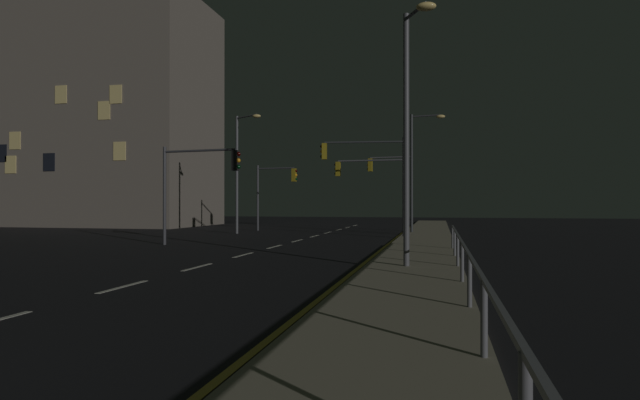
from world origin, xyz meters
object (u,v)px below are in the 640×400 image
traffic_light_far_left (275,185)px  street_lamp_median (417,161)px  traffic_light_overhead_east (368,166)px  street_lamp_far_end (240,163)px  traffic_light_mid_right (392,177)px  traffic_light_near_right (374,178)px  building_distant (97,117)px  street_lamp_corner (410,115)px  traffic_light_mid_left (198,175)px

traffic_light_far_left → street_lamp_median: bearing=-10.9°
traffic_light_overhead_east → street_lamp_far_end: 9.19m
traffic_light_mid_right → street_lamp_median: size_ratio=0.71×
traffic_light_overhead_east → traffic_light_mid_right: (0.74, 8.02, -0.24)m
traffic_light_near_right → building_distant: (-26.92, 8.68, 6.40)m
street_lamp_corner → street_lamp_far_end: (-12.08, 16.87, 0.06)m
traffic_light_near_right → street_lamp_median: (2.73, 0.84, 1.10)m
traffic_light_overhead_east → traffic_light_mid_right: size_ratio=1.04×
traffic_light_overhead_east → street_lamp_corner: (3.22, -14.49, 0.47)m
traffic_light_mid_left → building_distant: (-19.79, 19.52, 6.66)m
traffic_light_near_right → building_distant: 29.00m
street_lamp_far_end → street_lamp_corner: bearing=-54.4°
traffic_light_near_right → traffic_light_overhead_east: 3.67m
traffic_light_mid_left → street_lamp_far_end: bearing=99.7°
traffic_light_near_right → street_lamp_far_end: bearing=-171.8°
street_lamp_median → building_distant: size_ratio=0.37×
traffic_light_far_left → street_lamp_median: street_lamp_median is taller
traffic_light_near_right → street_lamp_corner: size_ratio=0.64×
traffic_light_near_right → traffic_light_mid_right: bearing=79.3°
traffic_light_mid_right → street_lamp_median: street_lamp_median is taller
traffic_light_overhead_east → street_lamp_corner: street_lamp_corner is taller
traffic_light_far_left → street_lamp_far_end: 4.46m
traffic_light_overhead_east → street_lamp_far_end: bearing=165.0°
traffic_light_mid_left → street_lamp_far_end: street_lamp_far_end is taller
traffic_light_far_left → building_distant: 21.20m
traffic_light_far_left → traffic_light_mid_right: traffic_light_mid_right is taller
traffic_light_mid_right → building_distant: 28.73m
traffic_light_mid_left → building_distant: bearing=135.4°
traffic_light_mid_left → traffic_light_overhead_east: bearing=45.0°
traffic_light_near_right → traffic_light_far_left: traffic_light_near_right is taller
traffic_light_near_right → traffic_light_overhead_east: traffic_light_overhead_east is taller
traffic_light_mid_left → traffic_light_far_left: bearing=92.2°
traffic_light_near_right → street_lamp_median: street_lamp_median is taller
traffic_light_overhead_east → street_lamp_far_end: street_lamp_far_end is taller
traffic_light_far_left → street_lamp_median: (10.39, -2.01, 1.38)m
street_lamp_corner → traffic_light_overhead_east: bearing=102.5°
traffic_light_mid_left → street_lamp_corner: street_lamp_corner is taller
traffic_light_overhead_east → building_distant: building_distant is taller
street_lamp_median → street_lamp_corner: bearing=-88.3°
traffic_light_overhead_east → building_distant: (-27.01, 12.31, 5.86)m
building_distant → traffic_light_far_left: bearing=-16.8°
traffic_light_far_left → traffic_light_mid_left: bearing=-87.8°
street_lamp_corner → building_distant: size_ratio=0.37×
traffic_light_overhead_east → traffic_light_near_right: bearing=91.4°
traffic_light_mid_left → street_lamp_far_end: 9.81m
traffic_light_overhead_east → street_lamp_corner: bearing=-77.5°
traffic_light_mid_left → traffic_light_far_left: (-0.53, 13.69, -0.02)m
street_lamp_far_end → building_distant: size_ratio=0.38×
traffic_light_far_left → street_lamp_median: 10.67m
traffic_light_near_right → traffic_light_far_left: (-7.66, 2.85, -0.28)m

